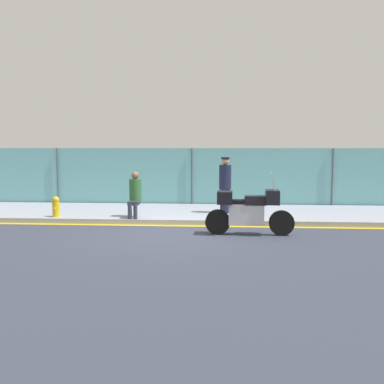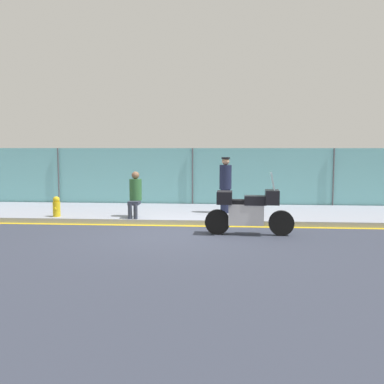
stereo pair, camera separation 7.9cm
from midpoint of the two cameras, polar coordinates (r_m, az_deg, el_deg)
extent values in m
plane|color=#333847|center=(10.88, -1.75, -5.43)|extent=(120.00, 120.00, 0.00)
cube|color=#8E93A3|center=(13.86, -0.34, -2.71)|extent=(35.37, 3.51, 0.14)
cube|color=gold|center=(12.06, -1.11, -4.31)|extent=(35.37, 0.18, 0.01)
cube|color=#6BB2B7|center=(15.59, 0.24, 1.79)|extent=(33.60, 0.08, 2.07)
cylinder|color=#4C4C51|center=(16.55, -16.46, 1.79)|extent=(0.05, 0.05, 2.07)
cylinder|color=#4C4C51|center=(15.49, 0.22, 1.77)|extent=(0.05, 0.05, 2.07)
cylinder|color=#4C4C51|center=(15.85, 17.65, 1.59)|extent=(0.05, 0.05, 2.07)
cylinder|color=black|center=(10.93, 11.48, -3.89)|extent=(0.61, 0.16, 0.60)
cylinder|color=black|center=(10.90, 3.46, -3.82)|extent=(0.61, 0.16, 0.60)
cube|color=silver|center=(10.85, 7.09, -2.85)|extent=(0.85, 0.30, 0.51)
cube|color=black|center=(10.81, 8.24, -1.05)|extent=(0.53, 0.32, 0.22)
cube|color=black|center=(10.81, 6.62, -1.25)|extent=(0.61, 0.30, 0.10)
cube|color=black|center=(10.83, 10.34, -0.65)|extent=(0.33, 0.48, 0.34)
cube|color=silver|center=(10.79, 10.38, 1.35)|extent=(0.12, 0.42, 0.42)
cube|color=black|center=(10.80, 4.37, -0.69)|extent=(0.37, 0.51, 0.30)
cylinder|color=#191E38|center=(13.47, 4.43, -1.14)|extent=(0.29, 0.29, 0.72)
cylinder|color=#191E38|center=(13.40, 4.45, 1.91)|extent=(0.36, 0.36, 0.72)
sphere|color=tan|center=(13.38, 4.47, 3.91)|extent=(0.22, 0.22, 0.22)
cylinder|color=black|center=(13.37, 4.47, 4.32)|extent=(0.26, 0.26, 0.05)
cylinder|color=#2D3342|center=(12.42, -7.71, -2.45)|extent=(0.11, 0.11, 0.42)
cylinder|color=#2D3342|center=(12.39, -7.00, -2.46)|extent=(0.11, 0.11, 0.42)
cube|color=#2D3342|center=(12.58, -7.17, -1.37)|extent=(0.29, 0.42, 0.10)
cylinder|color=#2D6033|center=(12.75, -6.99, 0.30)|extent=(0.35, 0.35, 0.60)
sphere|color=brown|center=(12.71, -7.02, 2.12)|extent=(0.21, 0.21, 0.21)
cylinder|color=gold|center=(13.29, -16.65, -2.09)|extent=(0.21, 0.21, 0.42)
sphere|color=gold|center=(13.26, -16.69, -0.94)|extent=(0.19, 0.19, 0.19)
cylinder|color=gold|center=(13.18, -16.84, -2.07)|extent=(0.07, 0.08, 0.07)
camera|label=1|loc=(0.04, -89.81, 0.02)|focal=42.00mm
camera|label=2|loc=(0.04, 90.19, -0.02)|focal=42.00mm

